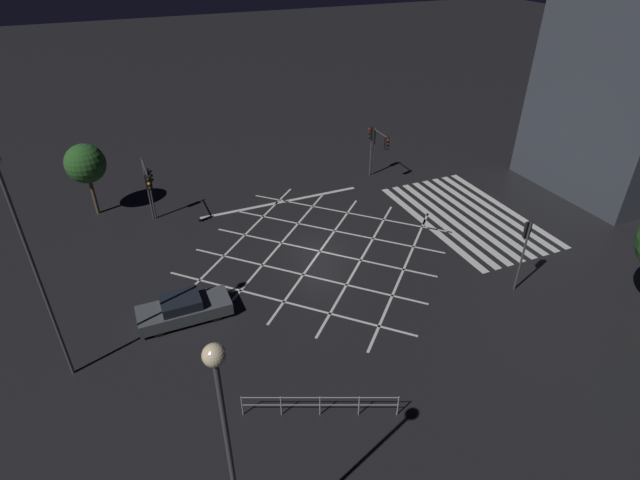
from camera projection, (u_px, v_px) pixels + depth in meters
name	position (u px, v px, depth m)	size (l,w,h in m)	color
ground_plane	(320.00, 251.00, 30.38)	(200.00, 200.00, 0.00)	black
road_markings	(419.00, 224.00, 33.12)	(17.55, 23.16, 0.01)	silver
traffic_light_se_cross	(370.00, 141.00, 38.13)	(0.36, 0.39, 4.04)	#424244
traffic_light_ne_cross	(151.00, 183.00, 32.50)	(0.36, 0.39, 3.62)	#424244
traffic_light_sw_main	(525.00, 242.00, 25.68)	(0.39, 0.36, 4.21)	#424244
traffic_light_se_main	(381.00, 146.00, 37.55)	(2.09, 0.36, 3.83)	#424244
traffic_light_ne_main	(148.00, 183.00, 30.94)	(2.89, 0.36, 4.42)	#424244
street_lamp_east	(226.00, 431.00, 11.85)	(0.53, 0.53, 9.36)	#424244
street_lamp_west	(27.00, 247.00, 18.56)	(0.46, 0.46, 10.32)	#424244
street_tree_far	(85.00, 164.00, 32.51)	(2.59, 2.59, 4.97)	brown
waiting_car	(184.00, 309.00, 24.84)	(1.78, 4.57, 1.35)	#474C51
pedestrian_railing	(320.00, 403.00, 19.85)	(2.54, 5.77, 1.05)	#9EA0A5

